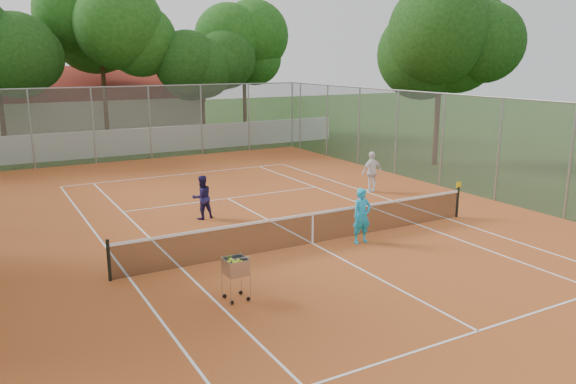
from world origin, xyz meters
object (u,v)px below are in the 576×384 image
clubhouse (75,105)px  player_far_left (202,197)px  tennis_net (313,228)px  player_near (362,216)px  player_far_right (372,172)px  ball_hopper (236,277)px

clubhouse → player_far_left: bearing=-89.8°
tennis_net → clubhouse: bearing=93.9°
player_near → player_far_right: player_far_right is taller
player_far_right → player_near: bearing=48.2°
player_far_left → tennis_net: bearing=107.5°
tennis_net → player_far_right: size_ratio=7.01×
player_far_left → ball_hopper: size_ratio=1.38×
player_far_left → player_far_right: player_far_right is taller
player_near → player_far_left: player_near is taller
tennis_net → ball_hopper: size_ratio=10.76×
clubhouse → player_near: size_ratio=9.80×
tennis_net → player_far_left: size_ratio=7.79×
clubhouse → tennis_net: bearing=-86.1°
tennis_net → player_far_right: (5.71, 4.56, 0.36)m
clubhouse → player_far_left: clubhouse is taller
ball_hopper → tennis_net: bearing=33.9°
player_far_right → ball_hopper: 11.79m
player_far_right → ball_hopper: player_far_right is taller
player_far_left → ball_hopper: 6.98m
player_near → ball_hopper: bearing=-156.3°
clubhouse → ball_hopper: size_ratio=14.85×
tennis_net → player_far_left: player_far_left is taller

